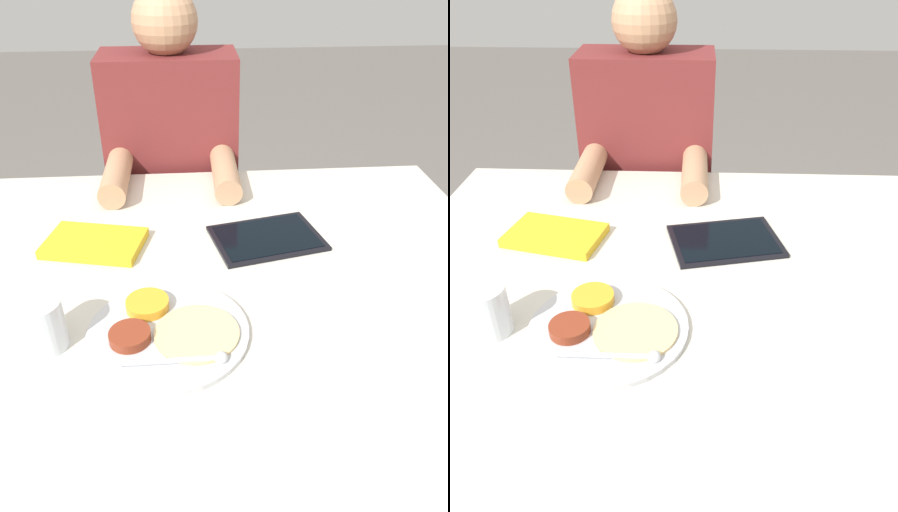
# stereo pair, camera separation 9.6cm
# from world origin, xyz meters

# --- Properties ---
(ground_plane) EXTENTS (12.00, 12.00, 0.00)m
(ground_plane) POSITION_xyz_m (0.00, 0.00, 0.00)
(ground_plane) COLOR #605B56
(dining_table) EXTENTS (1.22, 1.04, 0.74)m
(dining_table) POSITION_xyz_m (0.00, 0.00, 0.37)
(dining_table) COLOR beige
(dining_table) RESTS_ON ground_plane
(thali_tray) EXTENTS (0.28, 0.28, 0.03)m
(thali_tray) POSITION_xyz_m (-0.12, -0.16, 0.75)
(thali_tray) COLOR #B7BABF
(thali_tray) RESTS_ON dining_table
(red_notebook) EXTENTS (0.23, 0.18, 0.02)m
(red_notebook) POSITION_xyz_m (-0.28, 0.14, 0.75)
(red_notebook) COLOR silver
(red_notebook) RESTS_ON dining_table
(tablet_device) EXTENTS (0.27, 0.22, 0.01)m
(tablet_device) POSITION_xyz_m (0.10, 0.14, 0.75)
(tablet_device) COLOR black
(tablet_device) RESTS_ON dining_table
(person_diner) EXTENTS (0.39, 0.45, 1.21)m
(person_diner) POSITION_xyz_m (-0.11, 0.64, 0.57)
(person_diner) COLOR black
(person_diner) RESTS_ON ground_plane
(drinking_glass) EXTENTS (0.08, 0.08, 0.09)m
(drinking_glass) POSITION_xyz_m (-0.32, -0.17, 0.79)
(drinking_glass) COLOR silver
(drinking_glass) RESTS_ON dining_table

